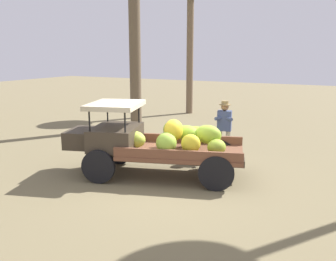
% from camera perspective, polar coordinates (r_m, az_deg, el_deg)
% --- Properties ---
extents(ground_plane, '(60.00, 60.00, 0.00)m').
position_cam_1_polar(ground_plane, '(9.23, -1.14, -7.52)').
color(ground_plane, '#766949').
extents(truck, '(4.66, 2.79, 1.85)m').
position_cam_1_polar(truck, '(9.27, -3.07, -1.71)').
color(truck, '#3B3226').
rests_on(truck, ground).
extents(farmer, '(0.53, 0.49, 1.73)m').
position_cam_1_polar(farmer, '(10.78, 8.71, 0.65)').
color(farmer, '#C1B79B').
rests_on(farmer, ground).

